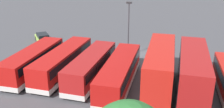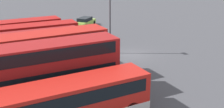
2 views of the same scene
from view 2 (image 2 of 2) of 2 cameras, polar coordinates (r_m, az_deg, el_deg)
ground_plane at (r=31.92m, az=3.76°, el=-0.19°), size 140.00×140.00×0.00m
bus_single_deck_near_end at (r=18.25m, az=-9.59°, el=-9.79°), size 3.35×11.69×2.95m
bus_double_decker_second at (r=21.42m, az=-12.56°, el=-3.18°), size 3.02×10.72×4.55m
bus_double_decker_third at (r=24.39m, az=-13.51°, el=-0.57°), size 3.32×10.95×4.55m
bus_single_deck_fourth at (r=28.38m, az=-16.04°, el=0.16°), size 3.29×11.71×2.95m
bus_single_deck_fifth at (r=31.72m, az=-15.89°, el=2.07°), size 2.81×10.54×2.95m
bus_single_deck_sixth at (r=35.28m, az=-16.29°, el=3.65°), size 2.82×11.43×2.95m
bus_single_deck_seventh at (r=38.43m, az=-18.39°, el=4.62°), size 3.17×10.71×2.95m
car_hatchback_silver at (r=46.62m, az=-5.52°, el=6.62°), size 4.31×4.39×1.43m
lamp_post_tall at (r=31.37m, az=-0.41°, el=7.96°), size 0.70×0.30×7.59m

